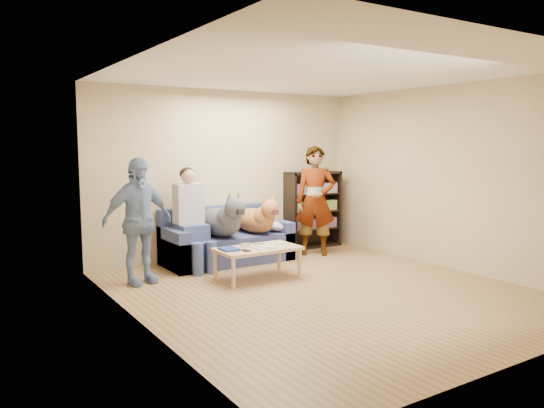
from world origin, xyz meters
TOP-DOWN VIEW (x-y plane):
  - ground at (0.00, 0.00)m, footprint 5.00×5.00m
  - ceiling at (0.00, 0.00)m, footprint 5.00×5.00m
  - wall_back at (0.00, 2.50)m, footprint 4.50×0.00m
  - wall_front at (0.00, -2.50)m, footprint 4.50×0.00m
  - wall_left at (-2.25, 0.00)m, footprint 0.00×5.00m
  - wall_right at (2.25, 0.00)m, footprint 0.00×5.00m
  - blanket at (0.59, 1.88)m, footprint 0.44×0.37m
  - person_standing_right at (1.20, 1.79)m, footprint 0.76×0.71m
  - person_standing_left at (-1.76, 1.59)m, footprint 1.00×0.55m
  - held_controller at (1.00, 1.59)m, footprint 0.07×0.12m
  - notebook_blue at (-0.77, 1.02)m, footprint 0.20×0.26m
  - papers at (-0.32, 0.87)m, footprint 0.26×0.20m
  - magazine at (-0.29, 0.89)m, footprint 0.22×0.17m
  - camera_silver at (-0.49, 1.09)m, footprint 0.11×0.06m
  - controller_a at (-0.09, 1.07)m, footprint 0.04×0.13m
  - controller_b at (-0.01, 0.99)m, footprint 0.09×0.06m
  - headphone_cup_a at (-0.17, 0.95)m, footprint 0.07×0.07m
  - headphone_cup_b at (-0.17, 1.03)m, footprint 0.07×0.07m
  - pen_orange at (-0.39, 0.81)m, footprint 0.13×0.06m
  - pen_black at (-0.25, 1.15)m, footprint 0.13×0.08m
  - wallet at (-0.62, 0.85)m, footprint 0.07×0.12m
  - sofa at (-0.25, 2.10)m, footprint 1.90×0.85m
  - person_seated at (-0.86, 1.97)m, footprint 0.40×0.73m
  - dog_gray at (-0.41, 1.92)m, footprint 0.48×1.28m
  - dog_tan at (0.19, 1.91)m, footprint 0.43×1.17m
  - coffee_table at (-0.37, 0.97)m, footprint 1.10×0.60m
  - bookshelf at (1.55, 2.33)m, footprint 1.00×0.34m

SIDE VIEW (x-z plane):
  - ground at x=0.00m, z-range 0.00..0.00m
  - sofa at x=-0.25m, z-range -0.13..0.69m
  - coffee_table at x=-0.37m, z-range 0.16..0.58m
  - pen_orange at x=-0.39m, z-range 0.42..0.43m
  - pen_black at x=-0.25m, z-range 0.42..0.43m
  - papers at x=-0.32m, z-range 0.42..0.43m
  - wallet at x=-0.62m, z-range 0.42..0.43m
  - headphone_cup_a at x=-0.17m, z-range 0.42..0.44m
  - headphone_cup_b at x=-0.17m, z-range 0.42..0.44m
  - notebook_blue at x=-0.77m, z-range 0.42..0.45m
  - controller_a at x=-0.09m, z-range 0.42..0.45m
  - controller_b at x=-0.01m, z-range 0.42..0.45m
  - magazine at x=-0.29m, z-range 0.43..0.45m
  - camera_silver at x=-0.49m, z-range 0.42..0.47m
  - blanket at x=0.59m, z-range 0.43..0.58m
  - dog_tan at x=0.19m, z-range 0.34..0.95m
  - dog_gray at x=-0.41m, z-range 0.33..1.02m
  - bookshelf at x=1.55m, z-range 0.03..1.33m
  - person_seated at x=-0.86m, z-range 0.04..1.51m
  - person_standing_left at x=-1.76m, z-range 0.00..1.61m
  - person_standing_right at x=1.20m, z-range 0.00..1.74m
  - held_controller at x=1.00m, z-range 1.02..1.05m
  - wall_back at x=0.00m, z-range -0.95..3.55m
  - wall_front at x=0.00m, z-range -0.95..3.55m
  - wall_left at x=-2.25m, z-range -1.20..3.80m
  - wall_right at x=2.25m, z-range -1.20..3.80m
  - ceiling at x=0.00m, z-range 2.60..2.60m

